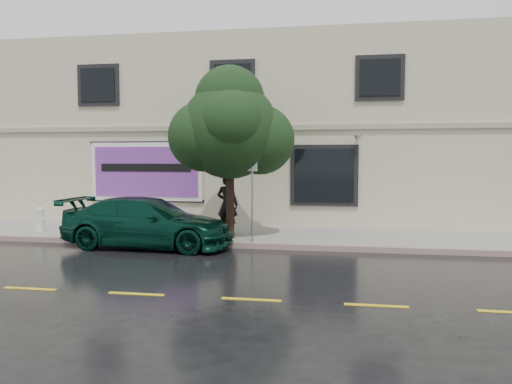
% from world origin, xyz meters
% --- Properties ---
extents(ground, '(90.00, 90.00, 0.00)m').
position_xyz_m(ground, '(0.00, 0.00, 0.00)').
color(ground, black).
rests_on(ground, ground).
extents(sidewalk, '(20.00, 3.50, 0.15)m').
position_xyz_m(sidewalk, '(0.00, 3.25, 0.07)').
color(sidewalk, gray).
rests_on(sidewalk, ground).
extents(curb, '(20.00, 0.18, 0.16)m').
position_xyz_m(curb, '(0.00, 1.50, 0.07)').
color(curb, slate).
rests_on(curb, ground).
extents(road_marking, '(19.00, 0.12, 0.01)m').
position_xyz_m(road_marking, '(0.00, -3.50, 0.01)').
color(road_marking, gold).
rests_on(road_marking, ground).
extents(building, '(20.00, 8.12, 7.00)m').
position_xyz_m(building, '(0.00, 9.00, 3.50)').
color(building, beige).
rests_on(building, ground).
extents(billboard, '(4.30, 0.16, 2.20)m').
position_xyz_m(billboard, '(-3.20, 4.92, 2.05)').
color(billboard, white).
rests_on(billboard, ground).
extents(car, '(5.00, 2.40, 1.43)m').
position_xyz_m(car, '(-1.65, 1.20, 0.71)').
color(car, '#072E22').
rests_on(car, ground).
extents(pedestrian, '(0.75, 0.55, 1.88)m').
position_xyz_m(pedestrian, '(0.25, 3.05, 1.09)').
color(pedestrian, black).
rests_on(pedestrian, sidewalk).
extents(umbrella, '(1.37, 1.37, 0.78)m').
position_xyz_m(umbrella, '(0.25, 3.05, 2.42)').
color(umbrella, black).
rests_on(umbrella, pedestrian).
extents(street_tree, '(2.89, 2.89, 4.67)m').
position_xyz_m(street_tree, '(0.52, 2.25, 3.36)').
color(street_tree, black).
rests_on(street_tree, sidewalk).
extents(fire_hydrant, '(0.33, 0.31, 0.81)m').
position_xyz_m(fire_hydrant, '(-5.91, 2.58, 0.54)').
color(fire_hydrant, silver).
rests_on(fire_hydrant, sidewalk).
extents(sign_pole, '(0.30, 0.08, 2.47)m').
position_xyz_m(sign_pole, '(1.29, 1.70, 1.64)').
color(sign_pole, gray).
rests_on(sign_pole, sidewalk).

